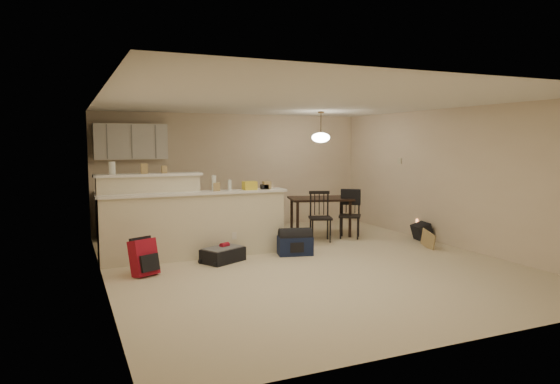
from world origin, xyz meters
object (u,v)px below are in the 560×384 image
dining_table (320,202)px  dining_chair_far (350,215)px  suitcase (223,255)px  navy_duffel (295,246)px  dining_chair_near (320,217)px  black_daypack (422,232)px  pendant_lamp (321,137)px  red_backpack (144,257)px

dining_table → dining_chair_far: 0.68m
suitcase → navy_duffel: navy_duffel is taller
dining_chair_near → black_daypack: size_ratio=2.57×
dining_chair_far → navy_duffel: 1.89m
dining_chair_far → black_daypack: dining_chair_far is taller
dining_table → navy_duffel: bearing=-116.3°
dining_table → black_daypack: size_ratio=3.77×
navy_duffel → black_daypack: bearing=15.7°
dining_chair_near → dining_chair_far: size_ratio=1.02×
dining_table → pendant_lamp: bearing=-93.9°
black_daypack → dining_table: bearing=61.0°
pendant_lamp → navy_duffel: size_ratio=1.08×
pendant_lamp → red_backpack: pendant_lamp is taller
suitcase → black_daypack: (4.03, 0.12, 0.05)m
dining_chair_near → red_backpack: size_ratio=1.84×
red_backpack → black_daypack: (5.30, 0.45, -0.09)m
dining_table → dining_chair_far: size_ratio=1.49×
red_backpack → navy_duffel: size_ratio=0.90×
dining_chair_far → suitcase: bearing=-127.1°
pendant_lamp → black_daypack: (1.53, -1.30, -1.83)m
dining_chair_far → suitcase: (-2.89, -0.90, -0.36)m
dining_table → black_daypack: (1.53, -1.30, -0.51)m
dining_chair_near → suitcase: (-2.20, -0.85, -0.37)m
dining_table → red_backpack: dining_table is taller
navy_duffel → red_backpack: bearing=-159.8°
dining_table → suitcase: size_ratio=2.17×
red_backpack → suitcase: bearing=-10.6°
suitcase → red_backpack: red_backpack is taller
navy_duffel → black_daypack: 2.77m
pendant_lamp → dining_chair_near: size_ratio=0.65×
dining_table → pendant_lamp: 1.32m
dining_chair_far → black_daypack: (1.14, -0.79, -0.30)m
dining_chair_near → red_backpack: 3.67m
dining_table → red_backpack: bearing=-140.5°
red_backpack → dining_chair_near: bearing=-6.4°
black_daypack → suitcase: bearing=103.0°
red_backpack → black_daypack: 5.32m
red_backpack → dining_table: bearing=-0.3°
red_backpack → dining_chair_far: bearing=-8.7°
red_backpack → black_daypack: size_ratio=1.40×
pendant_lamp → dining_table: bearing=71.6°
dining_chair_far → red_backpack: size_ratio=1.81×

